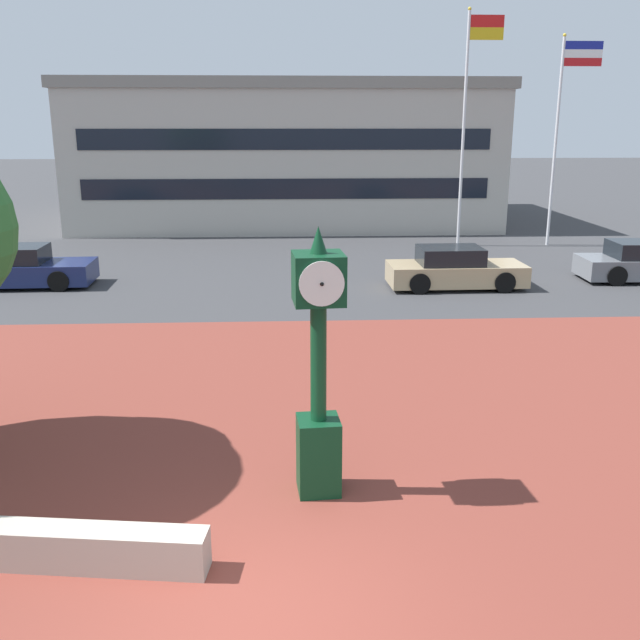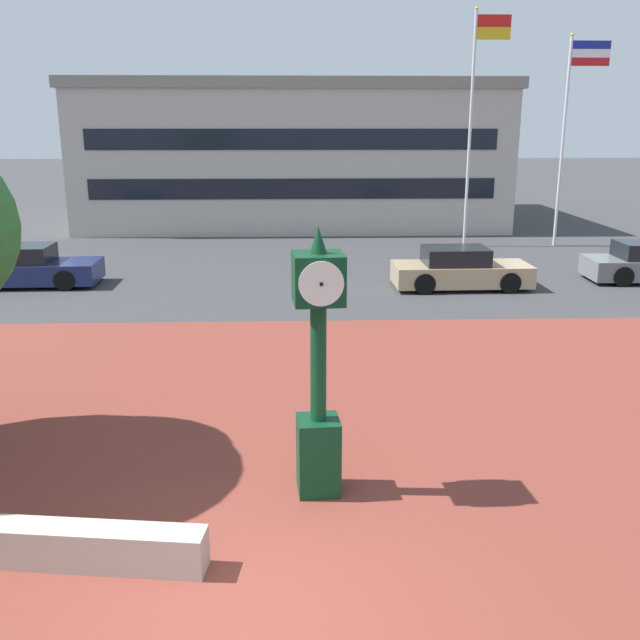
{
  "view_description": "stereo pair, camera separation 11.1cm",
  "coord_description": "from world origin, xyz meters",
  "px_view_note": "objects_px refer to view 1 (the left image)",
  "views": [
    {
      "loc": [
        0.5,
        -6.35,
        4.97
      ],
      "look_at": [
        0.95,
        2.77,
        2.45
      ],
      "focal_mm": 40.09,
      "sensor_mm": 36.0,
      "label": 1
    },
    {
      "loc": [
        0.61,
        -6.35,
        4.97
      ],
      "look_at": [
        0.95,
        2.77,
        2.45
      ],
      "focal_mm": 40.09,
      "sensor_mm": 36.0,
      "label": 2
    }
  ],
  "objects_px": {
    "car_street_near": "(19,268)",
    "car_street_far": "(454,270)",
    "flagpole_primary": "(468,113)",
    "civic_building": "(286,152)",
    "flagpole_secondary": "(562,123)",
    "street_clock": "(318,373)"
  },
  "relations": [
    {
      "from": "car_street_near",
      "to": "car_street_far",
      "type": "relative_size",
      "value": 1.07
    },
    {
      "from": "car_street_far",
      "to": "flagpole_primary",
      "type": "distance_m",
      "value": 9.42
    },
    {
      "from": "car_street_far",
      "to": "civic_building",
      "type": "relative_size",
      "value": 0.21
    },
    {
      "from": "flagpole_secondary",
      "to": "civic_building",
      "type": "relative_size",
      "value": 0.41
    },
    {
      "from": "flagpole_primary",
      "to": "flagpole_secondary",
      "type": "bearing_deg",
      "value": 0.0
    },
    {
      "from": "car_street_near",
      "to": "civic_building",
      "type": "bearing_deg",
      "value": 150.94
    },
    {
      "from": "car_street_near",
      "to": "flagpole_primary",
      "type": "distance_m",
      "value": 17.87
    },
    {
      "from": "flagpole_primary",
      "to": "street_clock",
      "type": "bearing_deg",
      "value": -108.8
    },
    {
      "from": "car_street_far",
      "to": "flagpole_secondary",
      "type": "height_order",
      "value": "flagpole_secondary"
    },
    {
      "from": "car_street_far",
      "to": "flagpole_primary",
      "type": "bearing_deg",
      "value": 163.91
    },
    {
      "from": "street_clock",
      "to": "civic_building",
      "type": "xyz_separation_m",
      "value": [
        -0.32,
        29.73,
        1.73
      ]
    },
    {
      "from": "car_street_far",
      "to": "civic_building",
      "type": "bearing_deg",
      "value": -164.26
    },
    {
      "from": "car_street_near",
      "to": "civic_building",
      "type": "height_order",
      "value": "civic_building"
    },
    {
      "from": "street_clock",
      "to": "civic_building",
      "type": "height_order",
      "value": "civic_building"
    },
    {
      "from": "flagpole_primary",
      "to": "flagpole_secondary",
      "type": "relative_size",
      "value": 1.11
    },
    {
      "from": "flagpole_secondary",
      "to": "car_street_far",
      "type": "bearing_deg",
      "value": -127.41
    },
    {
      "from": "civic_building",
      "to": "street_clock",
      "type": "bearing_deg",
      "value": -89.38
    },
    {
      "from": "civic_building",
      "to": "car_street_near",
      "type": "bearing_deg",
      "value": -117.49
    },
    {
      "from": "flagpole_primary",
      "to": "flagpole_secondary",
      "type": "distance_m",
      "value": 3.89
    },
    {
      "from": "street_clock",
      "to": "car_street_far",
      "type": "distance_m",
      "value": 13.53
    },
    {
      "from": "street_clock",
      "to": "flagpole_primary",
      "type": "height_order",
      "value": "flagpole_primary"
    },
    {
      "from": "car_street_near",
      "to": "car_street_far",
      "type": "height_order",
      "value": "same"
    }
  ]
}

